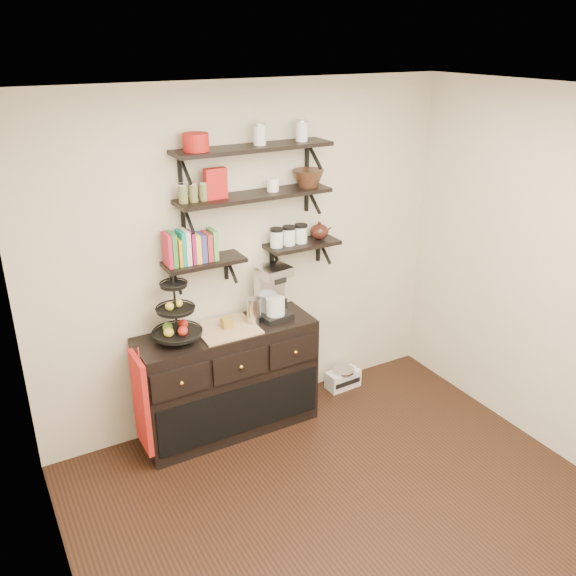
{
  "coord_description": "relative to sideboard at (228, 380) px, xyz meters",
  "views": [
    {
      "loc": [
        -1.93,
        -2.36,
        3.0
      ],
      "look_at": [
        0.02,
        1.15,
        1.31
      ],
      "focal_mm": 38.0,
      "sensor_mm": 36.0,
      "label": 1
    }
  ],
  "objects": [
    {
      "name": "radio",
      "position": [
        1.15,
        0.07,
        -0.36
      ],
      "size": [
        0.31,
        0.21,
        0.18
      ],
      "rotation": [
        0.0,
        0.0,
        0.05
      ],
      "color": "silver",
      "rests_on": "floor"
    },
    {
      "name": "red_pot",
      "position": [
        -0.12,
        0.1,
        1.86
      ],
      "size": [
        0.18,
        0.18,
        0.12
      ],
      "primitive_type": "cylinder",
      "color": "#A91613",
      "rests_on": "shelf_top"
    },
    {
      "name": "fruit_stand",
      "position": [
        -0.38,
        0.0,
        0.63
      ],
      "size": [
        0.36,
        0.36,
        0.53
      ],
      "rotation": [
        0.0,
        0.0,
        -0.19
      ],
      "color": "black",
      "rests_on": "sideboard"
    },
    {
      "name": "shelf_low_left",
      "position": [
        -0.11,
        0.12,
        0.98
      ],
      "size": [
        0.6,
        0.25,
        0.23
      ],
      "color": "black",
      "rests_on": "back_wall"
    },
    {
      "name": "candle",
      "position": [
        0.01,
        0.0,
        0.5
      ],
      "size": [
        0.08,
        0.08,
        0.08
      ],
      "primitive_type": "cube",
      "color": "olive",
      "rests_on": "sideboard"
    },
    {
      "name": "apron",
      "position": [
        -0.73,
        -0.1,
        0.08
      ],
      "size": [
        0.04,
        0.32,
        0.74
      ],
      "primitive_type": "cube",
      "color": "#9F1C11",
      "rests_on": "sideboard"
    },
    {
      "name": "left_wall",
      "position": [
        -1.44,
        -1.51,
        0.9
      ],
      "size": [
        0.02,
        3.5,
        2.7
      ],
      "primitive_type": "cube",
      "color": "beige",
      "rests_on": "ground"
    },
    {
      "name": "floor",
      "position": [
        0.31,
        -1.51,
        -0.45
      ],
      "size": [
        3.5,
        3.5,
        0.0
      ],
      "primitive_type": "plane",
      "color": "black",
      "rests_on": "ground"
    },
    {
      "name": "coffee_maker",
      "position": [
        0.42,
        0.03,
        0.66
      ],
      "size": [
        0.26,
        0.26,
        0.44
      ],
      "rotation": [
        0.0,
        0.0,
        0.14
      ],
      "color": "black",
      "rests_on": "sideboard"
    },
    {
      "name": "ramekins",
      "position": [
        0.47,
        0.1,
        1.5
      ],
      "size": [
        0.09,
        0.09,
        0.1
      ],
      "primitive_type": "cylinder",
      "color": "white",
      "rests_on": "shelf_mid"
    },
    {
      "name": "ceiling",
      "position": [
        0.31,
        -1.51,
        2.25
      ],
      "size": [
        3.5,
        3.5,
        0.02
      ],
      "primitive_type": "cube",
      "color": "white",
      "rests_on": "back_wall"
    },
    {
      "name": "shelf_low_right",
      "position": [
        0.73,
        0.12,
        0.98
      ],
      "size": [
        0.6,
        0.25,
        0.23
      ],
      "color": "black",
      "rests_on": "back_wall"
    },
    {
      "name": "walnut_bowl",
      "position": [
        0.78,
        0.1,
        1.51
      ],
      "size": [
        0.24,
        0.24,
        0.13
      ],
      "primitive_type": null,
      "color": "black",
      "rests_on": "shelf_mid"
    },
    {
      "name": "recipe_box",
      "position": [
        0.01,
        0.1,
        1.56
      ],
      "size": [
        0.16,
        0.06,
        0.22
      ],
      "primitive_type": "cube",
      "rotation": [
        0.0,
        0.0,
        0.01
      ],
      "color": "#A91613",
      "rests_on": "shelf_mid"
    },
    {
      "name": "shelf_mid",
      "position": [
        0.31,
        0.1,
        1.43
      ],
      "size": [
        1.2,
        0.27,
        0.23
      ],
      "color": "black",
      "rests_on": "back_wall"
    },
    {
      "name": "thermal_carafe",
      "position": [
        0.23,
        -0.02,
        0.56
      ],
      "size": [
        0.11,
        0.11,
        0.22
      ],
      "primitive_type": "cylinder",
      "color": "silver",
      "rests_on": "sideboard"
    },
    {
      "name": "glass_canisters",
      "position": [
        0.61,
        0.12,
        1.06
      ],
      "size": [
        0.32,
        0.1,
        0.13
      ],
      "color": "silver",
      "rests_on": "shelf_low_right"
    },
    {
      "name": "shelf_top",
      "position": [
        0.31,
        0.1,
        1.78
      ],
      "size": [
        1.2,
        0.27,
        0.23
      ],
      "color": "black",
      "rests_on": "back_wall"
    },
    {
      "name": "sideboard",
      "position": [
        0.0,
        0.0,
        0.0
      ],
      "size": [
        1.4,
        0.5,
        0.92
      ],
      "color": "black",
      "rests_on": "floor"
    },
    {
      "name": "back_wall",
      "position": [
        0.31,
        0.24,
        0.9
      ],
      "size": [
        3.5,
        0.02,
        2.7
      ],
      "primitive_type": "cube",
      "color": "beige",
      "rests_on": "ground"
    },
    {
      "name": "teapot",
      "position": [
        0.9,
        0.12,
        1.07
      ],
      "size": [
        0.22,
        0.17,
        0.15
      ],
      "primitive_type": null,
      "rotation": [
        0.0,
        0.0,
        -0.1
      ],
      "color": "black",
      "rests_on": "shelf_low_right"
    },
    {
      "name": "cookbooks",
      "position": [
        -0.19,
        0.12,
        1.11
      ],
      "size": [
        0.36,
        0.15,
        0.26
      ],
      "color": "#A41F34",
      "rests_on": "shelf_low_left"
    }
  ]
}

